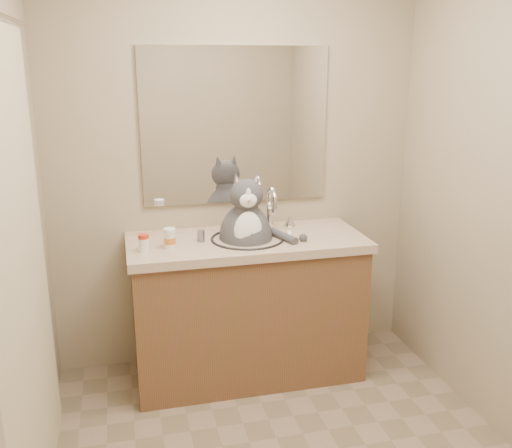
{
  "coord_description": "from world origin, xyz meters",
  "views": [
    {
      "loc": [
        -0.68,
        -2.04,
        1.82
      ],
      "look_at": [
        -0.02,
        0.65,
        1.02
      ],
      "focal_mm": 40.0,
      "sensor_mm": 36.0,
      "label": 1
    }
  ],
  "objects_px": {
    "grey_canister": "(201,236)",
    "pill_bottle_orange": "(170,239)",
    "cat": "(246,233)",
    "pill_bottle_redcap": "(144,243)"
  },
  "relations": [
    {
      "from": "cat",
      "to": "pill_bottle_orange",
      "type": "xyz_separation_m",
      "value": [
        -0.43,
        -0.07,
        0.02
      ]
    },
    {
      "from": "pill_bottle_redcap",
      "to": "grey_canister",
      "type": "height_order",
      "value": "pill_bottle_redcap"
    },
    {
      "from": "pill_bottle_orange",
      "to": "pill_bottle_redcap",
      "type": "bearing_deg",
      "value": -168.33
    },
    {
      "from": "pill_bottle_orange",
      "to": "grey_canister",
      "type": "xyz_separation_m",
      "value": [
        0.18,
        0.07,
        -0.02
      ]
    },
    {
      "from": "cat",
      "to": "pill_bottle_orange",
      "type": "height_order",
      "value": "cat"
    },
    {
      "from": "pill_bottle_redcap",
      "to": "cat",
      "type": "bearing_deg",
      "value": 9.4
    },
    {
      "from": "cat",
      "to": "pill_bottle_redcap",
      "type": "xyz_separation_m",
      "value": [
        -0.57,
        -0.09,
        0.02
      ]
    },
    {
      "from": "pill_bottle_orange",
      "to": "grey_canister",
      "type": "distance_m",
      "value": 0.19
    },
    {
      "from": "grey_canister",
      "to": "pill_bottle_orange",
      "type": "bearing_deg",
      "value": -157.33
    },
    {
      "from": "pill_bottle_redcap",
      "to": "grey_canister",
      "type": "relative_size",
      "value": 1.46
    }
  ]
}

